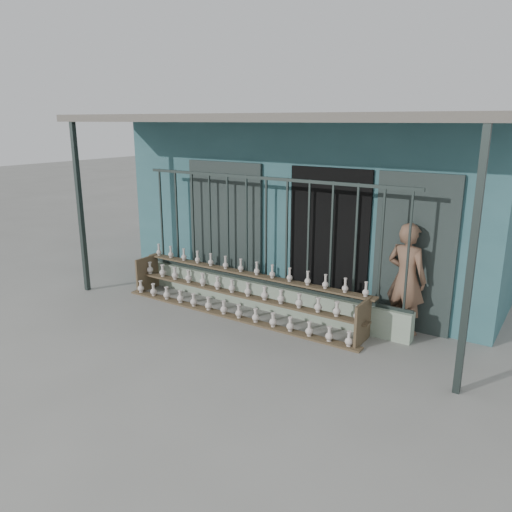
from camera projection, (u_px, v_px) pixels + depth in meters
The scene contains 6 objects.
ground at pixel (219, 335), 7.50m from camera, with size 60.00×60.00×0.00m, color slate.
workshop_building at pixel (341, 194), 10.47m from camera, with size 7.40×6.60×3.21m.
parapet_wall at pixel (266, 296), 8.49m from camera, with size 5.00×0.20×0.45m, color #8EA089.
security_fence at pixel (266, 232), 8.19m from camera, with size 5.00×0.04×1.80m.
shelf_rack at pixel (239, 292), 8.25m from camera, with size 4.50×0.68×0.85m.
elderly_woman at pixel (406, 279), 7.37m from camera, with size 0.62×0.41×1.70m, color brown.
Camera 1 is at (4.29, -5.46, 3.12)m, focal length 35.00 mm.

